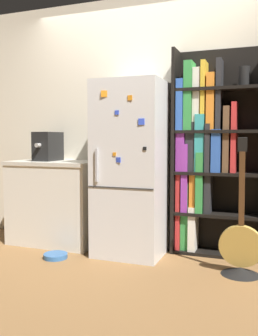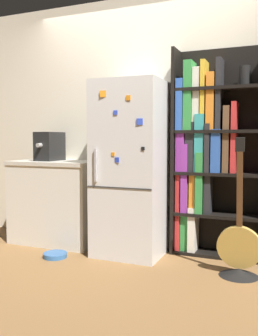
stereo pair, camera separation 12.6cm
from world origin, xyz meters
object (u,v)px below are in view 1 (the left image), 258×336
Objects in this scene: bookshelf at (208,153)px; guitar at (241,255)px; pet_bowl at (55,255)px; espresso_machine at (48,146)px; refrigerator at (133,168)px.

guitar is at bearing -54.99° from bookshelf.
guitar reaches higher than pet_bowl.
refrigerator is at bearing -3.37° from espresso_machine.
refrigerator reaches higher than pet_bowl.
bookshelf is 1.03m from guitar.
pet_bowl is (-1.66, -0.16, -0.14)m from guitar.
guitar is (0.35, -0.50, -0.82)m from bookshelf.
espresso_machine is at bearing 176.63° from refrigerator.
espresso_machine is 1.67× the size of pet_bowl.
bookshelf is (0.69, 0.22, 0.16)m from refrigerator.
refrigerator is 1.02m from espresso_machine.
bookshelf reaches higher than pet_bowl.
pet_bowl is at bearing -174.52° from guitar.
bookshelf is at bearing 17.88° from refrigerator.
bookshelf is 1.76m from pet_bowl.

